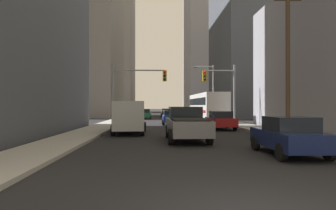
% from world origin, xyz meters
% --- Properties ---
extents(sidewalk_left, '(2.58, 160.00, 0.15)m').
position_xyz_m(sidewalk_left, '(-6.60, 50.00, 0.07)').
color(sidewalk_left, '#9E9E99').
rests_on(sidewalk_left, ground).
extents(sidewalk_right, '(2.58, 160.00, 0.15)m').
position_xyz_m(sidewalk_right, '(6.60, 50.00, 0.07)').
color(sidewalk_right, '#9E9E99').
rests_on(sidewalk_right, ground).
extents(city_bus, '(2.95, 11.59, 3.40)m').
position_xyz_m(city_bus, '(4.40, 30.70, 1.93)').
color(city_bus, silver).
rests_on(city_bus, ground).
extents(pickup_truck_grey, '(2.20, 5.46, 1.90)m').
position_xyz_m(pickup_truck_grey, '(-0.06, 11.66, 0.93)').
color(pickup_truck_grey, slate).
rests_on(pickup_truck_grey, ground).
extents(cargo_van_silver, '(2.18, 5.28, 2.26)m').
position_xyz_m(cargo_van_silver, '(-3.60, 16.19, 1.29)').
color(cargo_van_silver, '#B7BABF').
rests_on(cargo_van_silver, ground).
extents(sedan_navy, '(1.95, 4.23, 1.52)m').
position_xyz_m(sedan_navy, '(3.46, 6.52, 0.77)').
color(sedan_navy, '#141E4C').
rests_on(sedan_navy, ground).
extents(sedan_red, '(1.95, 4.24, 1.52)m').
position_xyz_m(sedan_red, '(3.60, 19.53, 0.77)').
color(sedan_red, maroon).
rests_on(sedan_red, ground).
extents(sedan_blue, '(1.95, 4.23, 1.52)m').
position_xyz_m(sedan_blue, '(-0.12, 25.95, 0.77)').
color(sedan_blue, navy).
rests_on(sedan_blue, ground).
extents(sedan_green, '(1.95, 4.21, 1.52)m').
position_xyz_m(sedan_green, '(-3.41, 40.37, 0.77)').
color(sedan_green, '#195938').
rests_on(sedan_green, ground).
extents(sedan_black, '(1.95, 4.24, 1.52)m').
position_xyz_m(sedan_black, '(0.14, 46.55, 0.77)').
color(sedan_black, black).
rests_on(sedan_black, ground).
extents(traffic_signal_near_left, '(5.30, 0.44, 6.00)m').
position_xyz_m(traffic_signal_near_left, '(-3.60, 23.81, 4.11)').
color(traffic_signal_near_left, gray).
rests_on(traffic_signal_near_left, ground).
extents(traffic_signal_near_right, '(3.21, 0.44, 6.00)m').
position_xyz_m(traffic_signal_near_right, '(4.57, 23.81, 4.01)').
color(traffic_signal_near_right, gray).
rests_on(traffic_signal_near_right, ground).
extents(utility_pole_right, '(2.20, 0.28, 10.31)m').
position_xyz_m(utility_pole_right, '(6.86, 14.11, 5.43)').
color(utility_pole_right, brown).
rests_on(utility_pole_right, ground).
extents(street_lamp_right, '(2.75, 0.32, 7.50)m').
position_xyz_m(street_lamp_right, '(5.56, 35.01, 4.58)').
color(street_lamp_right, gray).
rests_on(street_lamp_right, ground).
extents(building_left_mid_office, '(14.05, 21.13, 35.65)m').
position_xyz_m(building_left_mid_office, '(-15.75, 51.80, 17.82)').
color(building_left_mid_office, gray).
rests_on(building_left_mid_office, ground).
extents(building_left_far_tower, '(21.73, 21.49, 60.01)m').
position_xyz_m(building_left_far_tower, '(-19.92, 93.30, 30.00)').
color(building_left_far_tower, gray).
rests_on(building_left_far_tower, ground).
extents(building_right_mid_block, '(18.84, 18.19, 24.40)m').
position_xyz_m(building_right_mid_block, '(18.62, 46.94, 12.20)').
color(building_right_mid_block, '#4C515B').
rests_on(building_right_mid_block, ground).
extents(building_right_far_highrise, '(19.86, 23.47, 60.41)m').
position_xyz_m(building_right_far_highrise, '(18.20, 91.07, 30.20)').
color(building_right_far_highrise, '#93939E').
rests_on(building_right_far_highrise, ground).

